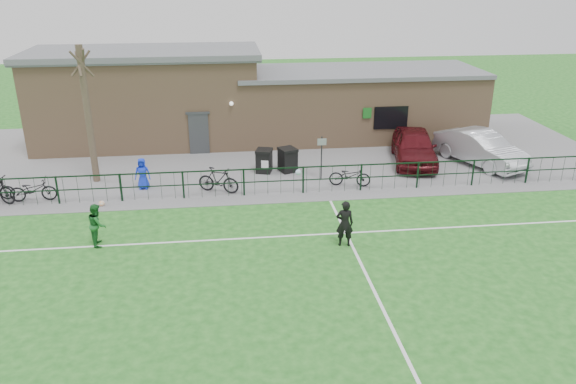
{
  "coord_description": "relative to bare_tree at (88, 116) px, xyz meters",
  "views": [
    {
      "loc": [
        -2.24,
        -13.9,
        8.98
      ],
      "look_at": [
        0.0,
        5.0,
        1.3
      ],
      "focal_mm": 35.0,
      "sensor_mm": 36.0,
      "label": 1
    }
  ],
  "objects": [
    {
      "name": "pitch_line_mid",
      "position": [
        8.0,
        -6.5,
        -3.0
      ],
      "size": [
        28.0,
        0.1,
        0.01
      ],
      "primitive_type": "cube",
      "color": "white",
      "rests_on": "ground"
    },
    {
      "name": "bare_tree",
      "position": [
        0.0,
        0.0,
        0.0
      ],
      "size": [
        0.3,
        0.3,
        6.0
      ],
      "primitive_type": "cylinder",
      "color": "#46372A",
      "rests_on": "ground"
    },
    {
      "name": "ball_ground",
      "position": [
        0.75,
        -2.93,
        -2.88
      ],
      "size": [
        0.23,
        0.23,
        0.23
      ],
      "primitive_type": "sphere",
      "color": "white",
      "rests_on": "ground"
    },
    {
      "name": "spectator_child",
      "position": [
        2.21,
        -1.2,
        -2.3
      ],
      "size": [
        0.69,
        0.47,
        1.37
      ],
      "primitive_type": "imported",
      "rotation": [
        0.0,
        0.0,
        -0.05
      ],
      "color": "#1630D5",
      "rests_on": "paving_strip"
    },
    {
      "name": "ground",
      "position": [
        8.0,
        -10.5,
        -3.0
      ],
      "size": [
        90.0,
        90.0,
        0.0
      ],
      "primitive_type": "plane",
      "color": "#1D5D1B",
      "rests_on": "ground"
    },
    {
      "name": "wheelie_bin_left",
      "position": [
        7.57,
        0.31,
        -2.47
      ],
      "size": [
        0.85,
        0.91,
        1.01
      ],
      "primitive_type": "cube",
      "rotation": [
        0.0,
        0.0,
        -0.27
      ],
      "color": "black",
      "rests_on": "paving_strip"
    },
    {
      "name": "goalkeeper_kick",
      "position": [
        9.69,
        -7.34,
        -2.15
      ],
      "size": [
        1.63,
        3.34,
        1.77
      ],
      "color": "black",
      "rests_on": "ground"
    },
    {
      "name": "car_maroon",
      "position": [
        14.93,
        0.8,
        -2.16
      ],
      "size": [
        2.93,
        5.13,
        1.65
      ],
      "primitive_type": "imported",
      "rotation": [
        0.0,
        0.0,
        -0.21
      ],
      "color": "#4B0D12",
      "rests_on": "paving_strip"
    },
    {
      "name": "bicycle_c",
      "position": [
        -2.08,
        -2.08,
        -2.49
      ],
      "size": [
        1.87,
        0.69,
        0.98
      ],
      "primitive_type": "imported",
      "rotation": [
        0.0,
        0.0,
        1.6
      ],
      "color": "black",
      "rests_on": "paving_strip"
    },
    {
      "name": "car_silver",
      "position": [
        18.04,
        0.21,
        -2.18
      ],
      "size": [
        3.42,
        5.15,
        1.6
      ],
      "primitive_type": "imported",
      "rotation": [
        0.0,
        0.0,
        0.39
      ],
      "color": "#B3B5BC",
      "rests_on": "paving_strip"
    },
    {
      "name": "clubhouse",
      "position": [
        7.12,
        6.0,
        -0.78
      ],
      "size": [
        24.25,
        5.4,
        4.96
      ],
      "color": "tan",
      "rests_on": "ground"
    },
    {
      "name": "wheelie_bin_right",
      "position": [
        8.67,
        0.26,
        -2.46
      ],
      "size": [
        0.91,
        0.97,
        1.04
      ],
      "primitive_type": "cube",
      "rotation": [
        0.0,
        0.0,
        0.35
      ],
      "color": "black",
      "rests_on": "paving_strip"
    },
    {
      "name": "bicycle_e",
      "position": [
        11.14,
        -1.94,
        -2.51
      ],
      "size": [
        1.9,
        1.04,
        0.95
      ],
      "primitive_type": "imported",
      "rotation": [
        0.0,
        0.0,
        1.33
      ],
      "color": "black",
      "rests_on": "paving_strip"
    },
    {
      "name": "pitch_line_perp",
      "position": [
        10.0,
        -10.5,
        -3.0
      ],
      "size": [
        0.1,
        16.0,
        0.01
      ],
      "primitive_type": "cube",
      "color": "white",
      "rests_on": "ground"
    },
    {
      "name": "perimeter_fence",
      "position": [
        8.0,
        -2.5,
        -2.4
      ],
      "size": [
        28.0,
        0.1,
        1.2
      ],
      "primitive_type": "cube",
      "color": "black",
      "rests_on": "ground"
    },
    {
      "name": "paving_strip",
      "position": [
        8.0,
        3.0,
        -2.99
      ],
      "size": [
        34.0,
        13.0,
        0.02
      ],
      "primitive_type": "cube",
      "color": "slate",
      "rests_on": "ground"
    },
    {
      "name": "sign_post",
      "position": [
        10.04,
        -0.96,
        -1.98
      ],
      "size": [
        0.07,
        0.07,
        2.0
      ],
      "primitive_type": "cylinder",
      "rotation": [
        0.0,
        0.0,
        0.23
      ],
      "color": "black",
      "rests_on": "paving_strip"
    },
    {
      "name": "outfield_player",
      "position": [
        1.31,
        -6.34,
        -2.25
      ],
      "size": [
        0.68,
        0.81,
        1.5
      ],
      "primitive_type": "imported",
      "rotation": [
        0.0,
        0.0,
        1.73
      ],
      "color": "#1C6327",
      "rests_on": "ground"
    },
    {
      "name": "bicycle_d",
      "position": [
        5.44,
        -2.01,
        -2.43
      ],
      "size": [
        1.88,
        1.21,
        1.1
      ],
      "primitive_type": "imported",
      "rotation": [
        0.0,
        0.0,
        1.16
      ],
      "color": "black",
      "rests_on": "paving_strip"
    },
    {
      "name": "pitch_line_touch",
      "position": [
        8.0,
        -2.7,
        -3.0
      ],
      "size": [
        28.0,
        0.1,
        0.01
      ],
      "primitive_type": "cube",
      "color": "white",
      "rests_on": "ground"
    }
  ]
}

